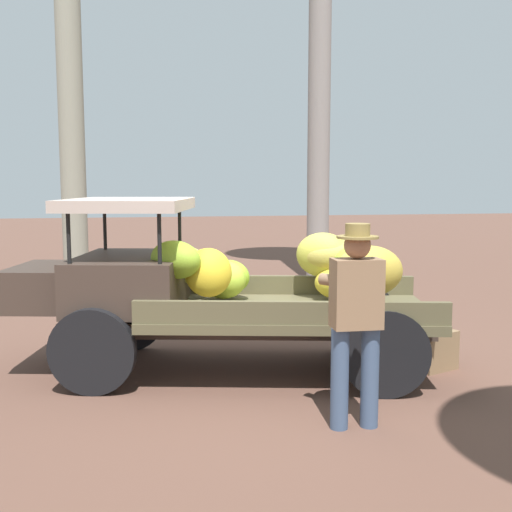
{
  "coord_description": "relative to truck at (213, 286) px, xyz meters",
  "views": [
    {
      "loc": [
        1.13,
        6.66,
        2.04
      ],
      "look_at": [
        -0.09,
        0.24,
        1.25
      ],
      "focal_mm": 43.47,
      "sensor_mm": 36.0,
      "label": 1
    }
  ],
  "objects": [
    {
      "name": "farmer",
      "position": [
        -0.96,
        1.82,
        0.05
      ],
      "size": [
        0.53,
        0.46,
        1.71
      ],
      "rotation": [
        0.0,
        0.0,
        -1.6
      ],
      "color": "#435777",
      "rests_on": "ground"
    },
    {
      "name": "truck",
      "position": [
        0.0,
        0.0,
        0.0
      ],
      "size": [
        4.64,
        2.51,
        1.86
      ],
      "rotation": [
        0.0,
        0.0,
        -0.22
      ],
      "color": "#403129",
      "rests_on": "ground"
    },
    {
      "name": "wooden_crate",
      "position": [
        -2.35,
        0.38,
        -0.71
      ],
      "size": [
        0.58,
        0.56,
        0.43
      ],
      "primitive_type": "cube",
      "rotation": [
        0.0,
        0.0,
        0.38
      ],
      "color": "#8C6D4B",
      "rests_on": "ground"
    },
    {
      "name": "ground_plane",
      "position": [
        -0.35,
        -0.11,
        -0.92
      ],
      "size": [
        60.0,
        60.0,
        0.0
      ],
      "primitive_type": "plane",
      "color": "brown"
    }
  ]
}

